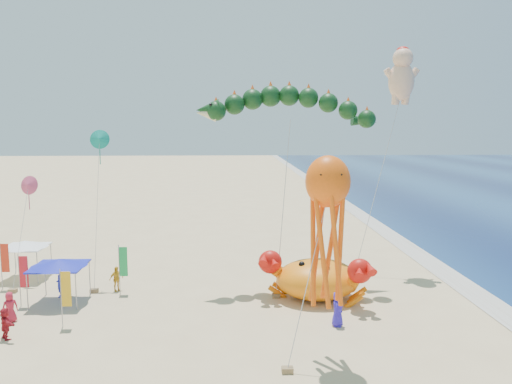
{
  "coord_description": "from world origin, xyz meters",
  "views": [
    {
      "loc": [
        -3.39,
        -29.33,
        10.57
      ],
      "look_at": [
        -2.0,
        2.0,
        6.5
      ],
      "focal_mm": 35.0,
      "sensor_mm": 36.0,
      "label": 1
    }
  ],
  "objects_px": {
    "crab_inflatable": "(318,278)",
    "canopy_white": "(25,244)",
    "octopus_kite": "(327,219)",
    "cherub_kite": "(402,75)",
    "canopy_blue": "(59,263)",
    "dragon_kite": "(288,111)"
  },
  "relations": [
    {
      "from": "octopus_kite",
      "to": "canopy_white",
      "type": "xyz_separation_m",
      "value": [
        -18.82,
        13.1,
        -4.08
      ]
    },
    {
      "from": "crab_inflatable",
      "to": "cherub_kite",
      "type": "relative_size",
      "value": 0.42
    },
    {
      "from": "canopy_blue",
      "to": "canopy_white",
      "type": "height_order",
      "value": "same"
    },
    {
      "from": "crab_inflatable",
      "to": "octopus_kite",
      "type": "relative_size",
      "value": 0.74
    },
    {
      "from": "crab_inflatable",
      "to": "canopy_white",
      "type": "distance_m",
      "value": 20.51
    },
    {
      "from": "crab_inflatable",
      "to": "octopus_kite",
      "type": "xyz_separation_m",
      "value": [
        -1.0,
        -7.94,
        5.18
      ]
    },
    {
      "from": "cherub_kite",
      "to": "octopus_kite",
      "type": "distance_m",
      "value": 18.56
    },
    {
      "from": "crab_inflatable",
      "to": "cherub_kite",
      "type": "bearing_deg",
      "value": 43.94
    },
    {
      "from": "octopus_kite",
      "to": "canopy_blue",
      "type": "distance_m",
      "value": 17.3
    },
    {
      "from": "cherub_kite",
      "to": "canopy_blue",
      "type": "height_order",
      "value": "cherub_kite"
    },
    {
      "from": "dragon_kite",
      "to": "canopy_white",
      "type": "distance_m",
      "value": 20.5
    },
    {
      "from": "canopy_blue",
      "to": "cherub_kite",
      "type": "bearing_deg",
      "value": 16.33
    },
    {
      "from": "cherub_kite",
      "to": "canopy_white",
      "type": "xyz_separation_m",
      "value": [
        -26.9,
        -1.65,
        -11.93
      ]
    },
    {
      "from": "crab_inflatable",
      "to": "canopy_blue",
      "type": "relative_size",
      "value": 2.09
    },
    {
      "from": "crab_inflatable",
      "to": "cherub_kite",
      "type": "xyz_separation_m",
      "value": [
        7.07,
        6.82,
        13.02
      ]
    },
    {
      "from": "crab_inflatable",
      "to": "canopy_white",
      "type": "xyz_separation_m",
      "value": [
        -19.82,
        5.16,
        1.1
      ]
    },
    {
      "from": "dragon_kite",
      "to": "cherub_kite",
      "type": "bearing_deg",
      "value": 22.31
    },
    {
      "from": "dragon_kite",
      "to": "canopy_blue",
      "type": "distance_m",
      "value": 17.16
    },
    {
      "from": "crab_inflatable",
      "to": "cherub_kite",
      "type": "distance_m",
      "value": 16.31
    },
    {
      "from": "dragon_kite",
      "to": "cherub_kite",
      "type": "distance_m",
      "value": 9.76
    },
    {
      "from": "canopy_white",
      "to": "octopus_kite",
      "type": "bearing_deg",
      "value": -34.84
    },
    {
      "from": "canopy_white",
      "to": "crab_inflatable",
      "type": "bearing_deg",
      "value": -14.6
    }
  ]
}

